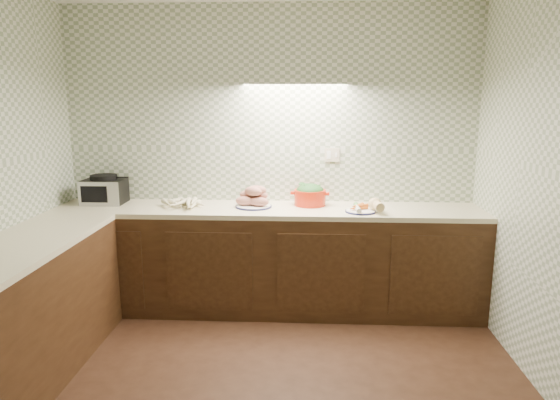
{
  "coord_description": "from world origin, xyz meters",
  "views": [
    {
      "loc": [
        0.33,
        -2.6,
        1.82
      ],
      "look_at": [
        0.12,
        1.25,
        1.02
      ],
      "focal_mm": 32.0,
      "sensor_mm": 36.0,
      "label": 1
    }
  ],
  "objects_px": {
    "sweet_potato_plate": "(254,198)",
    "onion_bowl": "(249,199)",
    "toaster_oven": "(104,190)",
    "veg_plate": "(367,207)",
    "dutch_oven": "(310,195)",
    "parsnip_pile": "(179,203)"
  },
  "relations": [
    {
      "from": "parsnip_pile",
      "to": "veg_plate",
      "type": "height_order",
      "value": "veg_plate"
    },
    {
      "from": "sweet_potato_plate",
      "to": "veg_plate",
      "type": "height_order",
      "value": "sweet_potato_plate"
    },
    {
      "from": "parsnip_pile",
      "to": "veg_plate",
      "type": "bearing_deg",
      "value": -4.18
    },
    {
      "from": "veg_plate",
      "to": "parsnip_pile",
      "type": "bearing_deg",
      "value": 175.82
    },
    {
      "from": "parsnip_pile",
      "to": "dutch_oven",
      "type": "bearing_deg",
      "value": 5.92
    },
    {
      "from": "parsnip_pile",
      "to": "onion_bowl",
      "type": "xyz_separation_m",
      "value": [
        0.59,
        0.14,
        0.02
      ]
    },
    {
      "from": "toaster_oven",
      "to": "onion_bowl",
      "type": "relative_size",
      "value": 2.11
    },
    {
      "from": "onion_bowl",
      "to": "dutch_oven",
      "type": "distance_m",
      "value": 0.53
    },
    {
      "from": "sweet_potato_plate",
      "to": "onion_bowl",
      "type": "relative_size",
      "value": 1.86
    },
    {
      "from": "sweet_potato_plate",
      "to": "dutch_oven",
      "type": "bearing_deg",
      "value": 10.73
    },
    {
      "from": "toaster_oven",
      "to": "dutch_oven",
      "type": "height_order",
      "value": "toaster_oven"
    },
    {
      "from": "dutch_oven",
      "to": "sweet_potato_plate",
      "type": "bearing_deg",
      "value": -164.8
    },
    {
      "from": "parsnip_pile",
      "to": "onion_bowl",
      "type": "height_order",
      "value": "onion_bowl"
    },
    {
      "from": "toaster_oven",
      "to": "parsnip_pile",
      "type": "bearing_deg",
      "value": -8.93
    },
    {
      "from": "toaster_oven",
      "to": "veg_plate",
      "type": "xyz_separation_m",
      "value": [
        2.26,
        -0.22,
        -0.08
      ]
    },
    {
      "from": "onion_bowl",
      "to": "dutch_oven",
      "type": "xyz_separation_m",
      "value": [
        0.53,
        -0.02,
        0.04
      ]
    },
    {
      "from": "sweet_potato_plate",
      "to": "veg_plate",
      "type": "distance_m",
      "value": 0.95
    },
    {
      "from": "sweet_potato_plate",
      "to": "onion_bowl",
      "type": "distance_m",
      "value": 0.13
    },
    {
      "from": "toaster_oven",
      "to": "sweet_potato_plate",
      "type": "relative_size",
      "value": 1.13
    },
    {
      "from": "onion_bowl",
      "to": "veg_plate",
      "type": "bearing_deg",
      "value": -14.29
    },
    {
      "from": "sweet_potato_plate",
      "to": "parsnip_pile",
      "type": "bearing_deg",
      "value": -177.72
    },
    {
      "from": "toaster_oven",
      "to": "veg_plate",
      "type": "bearing_deg",
      "value": -5.9
    }
  ]
}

